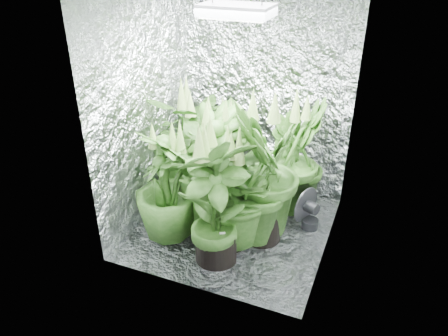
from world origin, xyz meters
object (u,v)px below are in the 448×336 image
object	(u,v)px
plant_b	(232,149)
plant_g	(265,175)
plant_c	(297,158)
plant_e	(230,192)
plant_f	(215,203)
circulation_fan	(308,211)
plant_d	(166,187)
plant_h	(213,172)
grow_lamp	(237,11)
plant_a	(187,144)

from	to	relation	value
plant_b	plant_g	bearing A→B (deg)	-51.72
plant_g	plant_b	bearing A→B (deg)	128.28
plant_g	plant_c	bearing A→B (deg)	76.76
plant_e	plant_b	bearing A→B (deg)	110.26
plant_f	circulation_fan	distance (m)	1.01
plant_f	circulation_fan	bearing A→B (deg)	53.65
plant_d	plant_c	bearing A→B (deg)	42.81
plant_g	plant_d	bearing A→B (deg)	-160.64
plant_f	plant_h	xyz separation A→B (m)	(-0.21, 0.45, -0.02)
grow_lamp	plant_e	size ratio (longest dim) A/B	0.43
plant_g	plant_h	bearing A→B (deg)	179.31
plant_f	plant_c	bearing A→B (deg)	69.98
plant_e	circulation_fan	world-z (taller)	plant_e
grow_lamp	plant_b	size ratio (longest dim) A/B	0.51
grow_lamp	plant_f	distance (m)	1.36
plant_b	plant_c	xyz separation A→B (m)	(0.67, -0.14, 0.09)
plant_d	plant_e	world-z (taller)	plant_e
plant_c	plant_f	world-z (taller)	plant_f
plant_b	plant_d	bearing A→B (deg)	-102.31
plant_f	plant_h	bearing A→B (deg)	115.53
plant_d	plant_g	xyz separation A→B (m)	(0.75, 0.26, 0.13)
grow_lamp	plant_d	size ratio (longest dim) A/B	0.48
plant_c	plant_g	distance (m)	0.57
plant_a	plant_d	world-z (taller)	plant_a
plant_d	grow_lamp	bearing A→B (deg)	32.92
plant_a	plant_g	bearing A→B (deg)	-24.72
plant_a	circulation_fan	distance (m)	1.28
circulation_fan	plant_b	bearing A→B (deg)	179.49
circulation_fan	grow_lamp	bearing A→B (deg)	-132.93
plant_c	circulation_fan	distance (m)	0.48
plant_a	plant_d	xyz separation A→B (m)	(0.15, -0.68, -0.06)
grow_lamp	plant_d	bearing A→B (deg)	-147.08
grow_lamp	circulation_fan	xyz separation A→B (m)	(0.59, 0.26, -1.67)
plant_d	plant_g	bearing A→B (deg)	19.36
grow_lamp	plant_b	bearing A→B (deg)	112.70
plant_f	plant_e	bearing A→B (deg)	88.84
plant_a	plant_g	size ratio (longest dim) A/B	0.89
plant_b	plant_f	distance (m)	1.18
plant_a	plant_g	world-z (taller)	plant_g
plant_b	plant_e	xyz separation A→B (m)	(0.31, -0.85, 0.06)
plant_d	plant_h	world-z (taller)	plant_h
grow_lamp	plant_f	xyz separation A→B (m)	(0.04, -0.49, -1.27)
plant_a	circulation_fan	xyz separation A→B (m)	(1.22, -0.11, -0.38)
plant_e	plant_g	xyz separation A→B (m)	(0.23, 0.16, 0.11)
plant_h	circulation_fan	xyz separation A→B (m)	(0.77, 0.30, -0.38)
plant_d	plant_g	distance (m)	0.80
plant_a	circulation_fan	size ratio (longest dim) A/B	3.09
plant_e	plant_h	distance (m)	0.28
grow_lamp	plant_h	distance (m)	1.30
plant_a	plant_b	distance (m)	0.46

